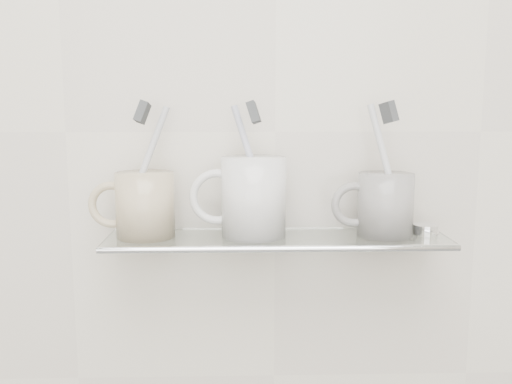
{
  "coord_description": "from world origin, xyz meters",
  "views": [
    {
      "loc": [
        -0.05,
        0.22,
        1.3
      ],
      "look_at": [
        -0.03,
        1.04,
        1.17
      ],
      "focal_mm": 40.0,
      "sensor_mm": 36.0,
      "label": 1
    }
  ],
  "objects_px": {
    "mug_left": "(145,205)",
    "shelf_glass": "(277,239)",
    "mug_center": "(254,197)",
    "mug_right": "(385,204)"
  },
  "relations": [
    {
      "from": "shelf_glass",
      "to": "mug_right",
      "type": "height_order",
      "value": "mug_right"
    },
    {
      "from": "shelf_glass",
      "to": "mug_center",
      "type": "distance_m",
      "value": 0.07
    },
    {
      "from": "mug_center",
      "to": "mug_left",
      "type": "bearing_deg",
      "value": 160.41
    },
    {
      "from": "shelf_glass",
      "to": "mug_center",
      "type": "height_order",
      "value": "mug_center"
    },
    {
      "from": "mug_left",
      "to": "mug_center",
      "type": "bearing_deg",
      "value": 8.59
    },
    {
      "from": "mug_left",
      "to": "mug_right",
      "type": "xyz_separation_m",
      "value": [
        0.35,
        0.0,
        -0.0
      ]
    },
    {
      "from": "mug_left",
      "to": "mug_center",
      "type": "xyz_separation_m",
      "value": [
        0.16,
        0.0,
        0.01
      ]
    },
    {
      "from": "mug_left",
      "to": "shelf_glass",
      "type": "bearing_deg",
      "value": 7.1
    },
    {
      "from": "mug_right",
      "to": "shelf_glass",
      "type": "bearing_deg",
      "value": -166.47
    },
    {
      "from": "mug_left",
      "to": "mug_center",
      "type": "height_order",
      "value": "mug_center"
    }
  ]
}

